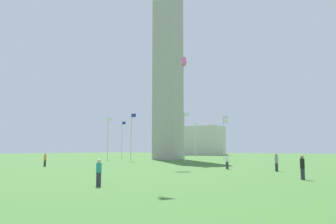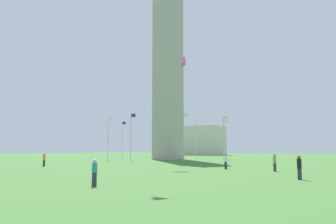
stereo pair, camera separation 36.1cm
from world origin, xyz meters
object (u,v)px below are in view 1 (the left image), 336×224
object	(u,v)px
kite_white_diamond	(156,1)
person_gray_shirt	(276,163)
flagpole_sw	(108,137)
flagpole_nw	(184,135)
person_black_shirt	(302,167)
obelisk_monument	(168,56)
person_orange_shirt	(45,160)
flagpole_e	(196,139)
distant_building	(190,141)
flagpole_se	(157,139)
flagpole_s	(122,138)
person_white_shirt	(227,161)
flagpole_w	(131,135)
kite_pink_box	(183,61)
flagpole_n	(224,136)
kite_green_diamond	(178,60)
person_teal_shirt	(99,173)
flagpole_ne	(224,138)

from	to	relation	value
kite_white_diamond	person_gray_shirt	bearing A→B (deg)	-20.85
kite_white_diamond	flagpole_sw	bearing A→B (deg)	149.81
flagpole_nw	person_black_shirt	world-z (taller)	flagpole_nw
obelisk_monument	person_orange_shirt	world-z (taller)	obelisk_monument
flagpole_e	distant_building	bearing A→B (deg)	120.05
flagpole_se	flagpole_sw	world-z (taller)	same
obelisk_monument	flagpole_s	world-z (taller)	obelisk_monument
kite_white_diamond	flagpole_e	bearing A→B (deg)	107.53
person_white_shirt	distant_building	world-z (taller)	distant_building
flagpole_nw	person_white_shirt	size ratio (longest dim) A/B	5.22
flagpole_w	kite_pink_box	size ratio (longest dim) A/B	3.38
flagpole_s	distant_building	xyz separation A→B (m)	(-10.60, 53.88, 0.61)
flagpole_n	person_white_shirt	xyz separation A→B (m)	(11.53, -27.02, -4.02)
kite_pink_box	kite_green_diamond	bearing A→B (deg)	123.68
flagpole_nw	person_white_shirt	xyz separation A→B (m)	(15.35, -17.80, -4.02)
flagpole_e	kite_pink_box	distance (m)	34.87
person_orange_shirt	person_white_shirt	world-z (taller)	person_orange_shirt
flagpole_se	person_teal_shirt	xyz separation A→B (m)	(33.95, -56.80, -4.08)
flagpole_e	flagpole_nw	xyz separation A→B (m)	(9.21, -22.24, 0.00)
obelisk_monument	distant_building	xyz separation A→B (m)	(-23.58, 53.88, -17.62)
person_gray_shirt	kite_green_diamond	size ratio (longest dim) A/B	1.11
person_teal_shirt	kite_pink_box	world-z (taller)	kite_pink_box
flagpole_ne	flagpole_e	distance (m)	9.97
person_orange_shirt	kite_white_diamond	size ratio (longest dim) A/B	0.73
person_gray_shirt	flagpole_sw	bearing A→B (deg)	43.60
flagpole_e	flagpole_s	xyz separation A→B (m)	(-13.03, -13.03, 0.00)
flagpole_s	person_teal_shirt	size ratio (longest dim) A/B	5.58
flagpole_n	flagpole_se	size ratio (longest dim) A/B	1.00
flagpole_e	distant_building	distance (m)	47.20
person_white_shirt	person_teal_shirt	bearing A→B (deg)	159.59
obelisk_monument	kite_white_diamond	xyz separation A→B (m)	(10.73, -20.79, 2.21)
flagpole_w	person_gray_shirt	world-z (taller)	flagpole_w
flagpole_ne	flagpole_se	distance (m)	18.43
obelisk_monument	kite_pink_box	xyz separation A→B (m)	(13.56, -17.11, -7.04)
flagpole_n	flagpole_w	xyz separation A→B (m)	(-13.03, -13.03, 0.00)
distant_building	kite_green_diamond	bearing A→B (deg)	-63.81
flagpole_e	kite_pink_box	world-z (taller)	kite_pink_box
person_teal_shirt	kite_pink_box	size ratio (longest dim) A/B	0.61
flagpole_w	person_teal_shirt	bearing A→B (deg)	-54.40
obelisk_monument	person_gray_shirt	size ratio (longest dim) A/B	26.40
flagpole_sw	person_gray_shirt	xyz separation A→B (m)	(39.50, -19.04, -4.00)
flagpole_se	flagpole_sw	xyz separation A→B (m)	(-0.00, -18.43, 0.00)
person_gray_shirt	kite_pink_box	world-z (taller)	kite_pink_box
kite_pink_box	flagpole_nw	bearing A→B (deg)	118.52
person_white_shirt	kite_pink_box	distance (m)	21.26
person_teal_shirt	kite_pink_box	distance (m)	35.89
flagpole_sw	person_orange_shirt	world-z (taller)	flagpole_sw
flagpole_se	person_white_shirt	xyz separation A→B (m)	(33.78, -36.23, -4.02)
person_white_shirt	flagpole_s	bearing A→B (deg)	33.41
person_black_shirt	person_gray_shirt	size ratio (longest dim) A/B	1.00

